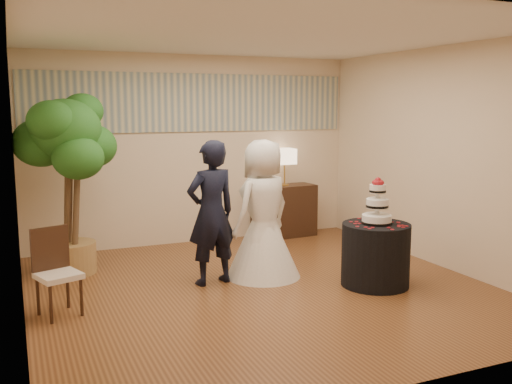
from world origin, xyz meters
name	(u,v)px	position (x,y,z in m)	size (l,w,h in m)	color
floor	(262,289)	(0.00, 0.00, 0.00)	(5.00, 5.00, 0.00)	brown
ceiling	(262,35)	(0.00, 0.00, 2.80)	(5.00, 5.00, 0.00)	white
wall_back	(195,150)	(0.00, 2.50, 1.40)	(5.00, 0.06, 2.80)	beige
wall_front	(406,201)	(0.00, -2.50, 1.40)	(5.00, 0.06, 2.80)	beige
wall_left	(16,177)	(-2.50, 0.00, 1.40)	(0.06, 5.00, 2.80)	beige
wall_right	(442,158)	(2.50, 0.00, 1.40)	(0.06, 5.00, 2.80)	beige
mural_border	(194,103)	(0.00, 2.48, 2.10)	(4.90, 0.02, 0.85)	#9DA391
groom	(211,213)	(-0.45, 0.42, 0.84)	(0.61, 0.40, 1.68)	black
bride	(263,209)	(0.21, 0.43, 0.83)	(0.90, 0.90, 1.67)	white
cake_table	(376,255)	(1.26, -0.40, 0.36)	(0.78, 0.78, 0.72)	black
wedding_cake	(377,201)	(1.26, -0.40, 0.99)	(0.34, 0.34, 0.54)	white
console	(284,211)	(1.39, 2.28, 0.41)	(0.98, 0.44, 0.82)	#311D11
table_lamp	(285,167)	(1.39, 2.28, 1.11)	(0.29, 0.29, 0.58)	beige
ficus_tree	(68,183)	(-1.92, 1.50, 1.13)	(1.08, 1.08, 2.26)	#235D1D
side_chair	(58,273)	(-2.17, 0.03, 0.43)	(0.40, 0.42, 0.87)	#311D11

